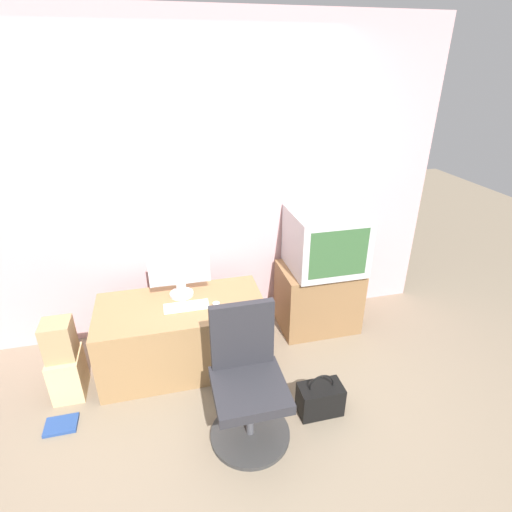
% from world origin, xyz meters
% --- Properties ---
extents(ground_plane, '(12.00, 12.00, 0.00)m').
position_xyz_m(ground_plane, '(0.00, 0.00, 0.00)').
color(ground_plane, '#7F705B').
extents(wall_back, '(4.40, 0.05, 2.60)m').
position_xyz_m(wall_back, '(0.00, 1.32, 1.30)').
color(wall_back, '#CC9EA3').
rests_on(wall_back, ground_plane).
extents(desk, '(1.28, 0.65, 0.56)m').
position_xyz_m(desk, '(-0.16, 0.76, 0.28)').
color(desk, '#937047').
rests_on(desk, ground_plane).
extents(side_stand, '(0.69, 0.49, 0.60)m').
position_xyz_m(side_stand, '(1.08, 1.00, 0.30)').
color(side_stand, olive).
rests_on(side_stand, ground_plane).
extents(main_monitor, '(0.47, 0.19, 0.42)m').
position_xyz_m(main_monitor, '(-0.13, 0.91, 0.78)').
color(main_monitor, silver).
rests_on(main_monitor, desk).
extents(keyboard, '(0.34, 0.13, 0.01)m').
position_xyz_m(keyboard, '(-0.11, 0.72, 0.57)').
color(keyboard, silver).
rests_on(keyboard, desk).
extents(mouse, '(0.06, 0.04, 0.03)m').
position_xyz_m(mouse, '(0.11, 0.69, 0.58)').
color(mouse, silver).
rests_on(mouse, desk).
extents(crt_tv, '(0.61, 0.56, 0.52)m').
position_xyz_m(crt_tv, '(1.11, 1.00, 0.86)').
color(crt_tv, '#B7B7BC').
rests_on(crt_tv, side_stand).
extents(office_chair, '(0.53, 0.53, 0.91)m').
position_xyz_m(office_chair, '(0.20, -0.01, 0.38)').
color(office_chair, '#333333').
rests_on(office_chair, ground_plane).
extents(cardboard_box_lower, '(0.22, 0.28, 0.34)m').
position_xyz_m(cardboard_box_lower, '(-1.02, 0.64, 0.17)').
color(cardboard_box_lower, '#D1B27F').
rests_on(cardboard_box_lower, ground_plane).
extents(cardboard_box_upper, '(0.20, 0.20, 0.29)m').
position_xyz_m(cardboard_box_upper, '(-1.02, 0.64, 0.49)').
color(cardboard_box_upper, '#A3845B').
rests_on(cardboard_box_upper, cardboard_box_lower).
extents(handbag, '(0.31, 0.18, 0.33)m').
position_xyz_m(handbag, '(0.72, 0.02, 0.12)').
color(handbag, black).
rests_on(handbag, ground_plane).
extents(book, '(0.21, 0.16, 0.02)m').
position_xyz_m(book, '(-1.04, 0.31, 0.01)').
color(book, navy).
rests_on(book, ground_plane).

